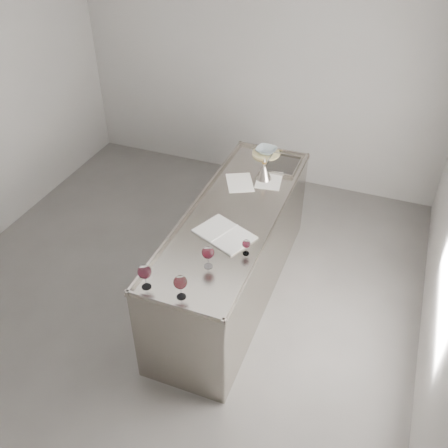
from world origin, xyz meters
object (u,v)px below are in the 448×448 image
at_px(wine_glass_small, 246,244).
at_px(ceramic_bowl, 266,150).
at_px(wine_glass_left, 145,272).
at_px(wine_funnel, 264,172).
at_px(wine_glass_middle, 180,283).
at_px(wine_glass_right, 208,253).
at_px(notebook, 224,234).
at_px(counter, 233,254).

xyz_separation_m(wine_glass_small, ceramic_bowl, (-0.32, 1.55, -0.05)).
height_order(wine_glass_left, ceramic_bowl, wine_glass_left).
bearing_deg(wine_funnel, wine_glass_middle, -92.38).
bearing_deg(wine_glass_left, ceramic_bowl, 83.94).
bearing_deg(ceramic_bowl, wine_glass_small, -78.34).
height_order(wine_glass_right, notebook, wine_glass_right).
bearing_deg(wine_funnel, wine_glass_right, -90.68).
distance_m(wine_glass_small, ceramic_bowl, 1.59).
height_order(counter, notebook, counter).
relative_size(counter, ceramic_bowl, 11.66).
bearing_deg(wine_glass_small, wine_glass_middle, -114.20).
bearing_deg(wine_glass_middle, wine_glass_left, -180.00).
bearing_deg(wine_funnel, wine_glass_small, -79.58).
distance_m(wine_glass_right, notebook, 0.42).
relative_size(wine_glass_left, wine_glass_small, 1.48).
bearing_deg(wine_glass_left, wine_glass_middle, 0.00).
bearing_deg(wine_glass_left, notebook, 68.07).
bearing_deg(notebook, ceramic_bowl, 116.76).
bearing_deg(wine_funnel, notebook, -92.45).
bearing_deg(wine_glass_middle, counter, 90.13).
bearing_deg(ceramic_bowl, wine_funnel, -75.43).
bearing_deg(counter, wine_funnel, 83.26).
xyz_separation_m(wine_glass_middle, notebook, (0.03, 0.77, -0.13)).
relative_size(counter, wine_glass_middle, 12.59).
bearing_deg(counter, wine_glass_small, -59.95).
relative_size(ceramic_bowl, wine_funnel, 0.90).
relative_size(counter, wine_glass_small, 18.07).
bearing_deg(ceramic_bowl, counter, -87.56).
distance_m(wine_glass_left, wine_glass_middle, 0.28).
xyz_separation_m(wine_glass_small, notebook, (-0.24, 0.16, -0.09)).
height_order(wine_glass_small, wine_funnel, wine_funnel).
height_order(counter, wine_glass_middle, wine_glass_middle).
distance_m(wine_glass_right, ceramic_bowl, 1.80).
xyz_separation_m(counter, wine_glass_left, (-0.28, -1.08, 0.61)).
height_order(wine_glass_right, wine_glass_small, wine_glass_right).
height_order(wine_glass_small, ceramic_bowl, wine_glass_small).
height_order(notebook, wine_funnel, wine_funnel).
xyz_separation_m(notebook, wine_funnel, (0.04, 0.94, 0.06)).
distance_m(wine_glass_left, wine_funnel, 1.74).
xyz_separation_m(wine_glass_middle, wine_glass_right, (0.05, 0.36, -0.00)).
relative_size(notebook, ceramic_bowl, 2.63).
bearing_deg(wine_funnel, ceramic_bowl, 104.57).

